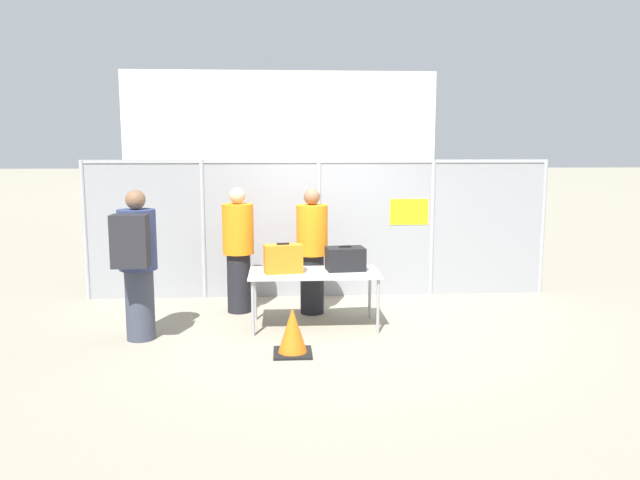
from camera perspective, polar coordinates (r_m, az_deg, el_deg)
The scene contains 11 objects.
ground_plane at distance 8.23m, azimuth 0.59°, elevation -7.87°, with size 120.00×120.00×0.00m, color gray.
fence_section at distance 9.64m, azimuth -0.04°, elevation 1.33°, with size 7.17×0.07×2.13m.
inspection_table at distance 8.05m, azimuth -0.53°, elevation -3.32°, with size 1.68×0.85×0.72m.
suitcase_orange at distance 7.97m, azimuth -3.39°, elevation -1.73°, with size 0.51×0.30×0.39m.
suitcase_black at distance 8.15m, azimuth 2.33°, elevation -1.72°, with size 0.52×0.39×0.32m.
traveler_hooded at distance 7.71m, azimuth -16.41°, elevation -1.69°, with size 0.45×0.70×1.82m.
security_worker_near at distance 8.67m, azimuth -0.73°, elevation -0.87°, with size 0.43×0.43×1.75m.
security_worker_far at distance 8.80m, azimuth -7.48°, elevation -0.77°, with size 0.44×0.44×1.76m.
utility_trailer at distance 12.77m, azimuth 10.00°, elevation -0.38°, with size 4.54×1.96×0.63m.
distant_hangar at distance 37.77m, azimuth -3.63°, elevation 9.69°, with size 16.21×10.03×6.17m.
traffic_cone at distance 7.10m, azimuth -2.53°, elevation -8.47°, with size 0.43×0.43×0.54m.
Camera 1 is at (-0.57, -7.87, 2.33)m, focal length 35.00 mm.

